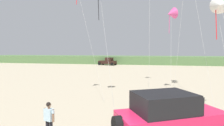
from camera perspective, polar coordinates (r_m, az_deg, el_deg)
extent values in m
cube|color=#567A47|center=(57.45, 5.85, 0.93)|extent=(90.00, 9.76, 2.21)
cube|color=#EA2151|center=(8.80, 16.74, -16.17)|extent=(4.75, 3.70, 0.90)
cube|color=#EA2151|center=(9.66, 25.18, -12.25)|extent=(1.77, 2.01, 0.12)
cube|color=black|center=(8.36, 14.82, -11.09)|extent=(2.86, 2.64, 0.80)
cube|color=black|center=(9.04, 21.42, -10.35)|extent=(0.88, 1.52, 0.72)
cube|color=black|center=(10.26, 27.79, -15.12)|extent=(1.03, 1.68, 0.28)
cylinder|color=black|center=(7.80, 1.63, -17.88)|extent=(0.63, 0.82, 0.77)
cylinder|color=black|center=(10.75, 21.64, -15.86)|extent=(0.88, 0.66, 0.84)
cylinder|color=black|center=(10.75, 21.64, -15.86)|extent=(0.48, 0.46, 0.38)
cylinder|color=black|center=(9.74, -18.29, -16.52)|extent=(0.15, 0.15, 0.36)
cylinder|color=black|center=(9.59, -17.33, -16.82)|extent=(0.15, 0.15, 0.36)
cube|color=silver|center=(9.52, -17.87, -14.12)|extent=(0.46, 0.36, 0.54)
cylinder|color=#8C664C|center=(9.70, -18.96, -13.87)|extent=(0.09, 0.09, 0.56)
cylinder|color=silver|center=(9.64, -18.99, -12.79)|extent=(0.11, 0.11, 0.16)
cylinder|color=#8C664C|center=(9.35, -16.74, -14.50)|extent=(0.09, 0.09, 0.56)
cylinder|color=silver|center=(9.29, -16.76, -13.38)|extent=(0.11, 0.11, 0.16)
cylinder|color=#8C664C|center=(9.43, -17.91, -12.33)|extent=(0.10, 0.10, 0.08)
sphere|color=#8C664C|center=(9.39, -17.93, -11.48)|extent=(0.21, 0.21, 0.21)
sphere|color=black|center=(9.38, -18.00, -11.38)|extent=(0.21, 0.21, 0.21)
cube|color=black|center=(51.55, -1.36, 0.23)|extent=(4.92, 2.96, 0.76)
cube|color=black|center=(51.26, -0.81, 1.11)|extent=(1.99, 2.14, 0.84)
cylinder|color=black|center=(51.72, 1.00, -0.18)|extent=(0.80, 0.44, 0.76)
cylinder|color=black|center=(49.82, -0.01, -0.33)|extent=(0.80, 0.44, 0.76)
cylinder|color=black|center=(53.36, -2.61, -0.06)|extent=(0.80, 0.44, 0.76)
cylinder|color=black|center=(51.53, -3.72, -0.20)|extent=(0.80, 0.44, 0.76)
cone|color=#E04C93|center=(19.25, 16.83, 13.60)|extent=(1.36, 1.27, 1.25)
cylinder|color=#E04C93|center=(19.09, 16.31, 10.63)|extent=(0.05, 0.13, 1.57)
cylinder|color=silver|center=(16.23, 16.79, 2.57)|extent=(0.40, 5.47, 7.27)
cylinder|color=black|center=(16.90, -3.95, 15.28)|extent=(0.05, 0.25, 1.73)
cylinder|color=silver|center=(13.74, -1.63, 4.83)|extent=(2.26, 5.18, 8.38)
cylinder|color=silver|center=(17.88, 10.87, 14.43)|extent=(0.16, 5.33, 14.51)
cylinder|color=silver|center=(16.41, 23.93, 11.58)|extent=(1.16, 5.18, 12.50)
cone|color=white|center=(13.32, 28.85, 14.58)|extent=(1.29, 1.17, 1.32)
cylinder|color=red|center=(13.10, 28.06, 9.84)|extent=(0.05, 0.42, 1.75)
cylinder|color=red|center=(17.87, -10.22, 17.59)|extent=(0.05, 0.21, 0.79)
cylinder|color=silver|center=(15.91, -6.26, 5.50)|extent=(2.77, 2.00, 8.84)
cylinder|color=silver|center=(17.44, 19.78, 15.49)|extent=(1.34, 2.01, 15.07)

